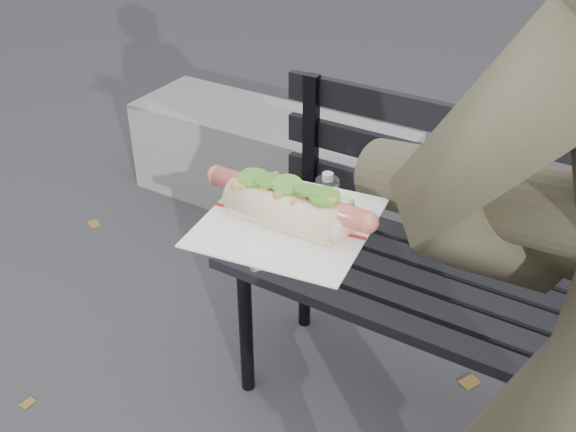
% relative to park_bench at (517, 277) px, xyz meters
% --- Properties ---
extents(park_bench, '(1.50, 0.44, 0.88)m').
position_rel_park_bench_xyz_m(park_bench, '(0.00, 0.00, 0.00)').
color(park_bench, black).
rests_on(park_bench, ground).
extents(concrete_block, '(1.20, 0.40, 0.40)m').
position_rel_park_bench_xyz_m(concrete_block, '(-1.18, 0.71, -0.32)').
color(concrete_block, slate).
rests_on(concrete_block, ground).
extents(held_hotdog, '(0.64, 0.31, 0.20)m').
position_rel_park_bench_xyz_m(held_hotdog, '(0.06, -0.79, 0.63)').
color(held_hotdog, '#41402B').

